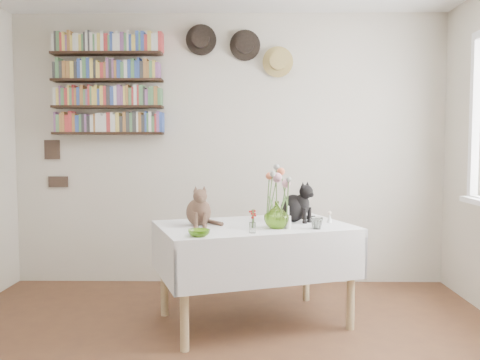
{
  "coord_description": "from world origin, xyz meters",
  "views": [
    {
      "loc": [
        0.17,
        -2.48,
        1.3
      ],
      "look_at": [
        0.12,
        1.05,
        1.05
      ],
      "focal_mm": 38.0,
      "sensor_mm": 36.0,
      "label": 1
    }
  ],
  "objects_px": {
    "dining_table": "(254,249)",
    "flower_vase": "(277,215)",
    "tabby_cat": "(199,205)",
    "black_cat": "(293,201)",
    "bookshelf_unit": "(108,85)"
  },
  "relations": [
    {
      "from": "dining_table",
      "to": "bookshelf_unit",
      "type": "relative_size",
      "value": 1.55
    },
    {
      "from": "black_cat",
      "to": "flower_vase",
      "type": "bearing_deg",
      "value": -165.16
    },
    {
      "from": "black_cat",
      "to": "flower_vase",
      "type": "xyz_separation_m",
      "value": [
        -0.14,
        -0.32,
        -0.06
      ]
    },
    {
      "from": "tabby_cat",
      "to": "bookshelf_unit",
      "type": "distance_m",
      "value": 1.7
    },
    {
      "from": "tabby_cat",
      "to": "dining_table",
      "type": "bearing_deg",
      "value": -7.33
    },
    {
      "from": "dining_table",
      "to": "bookshelf_unit",
      "type": "height_order",
      "value": "bookshelf_unit"
    },
    {
      "from": "dining_table",
      "to": "tabby_cat",
      "type": "xyz_separation_m",
      "value": [
        -0.4,
        -0.03,
        0.33
      ]
    },
    {
      "from": "flower_vase",
      "to": "black_cat",
      "type": "bearing_deg",
      "value": 65.97
    },
    {
      "from": "black_cat",
      "to": "flower_vase",
      "type": "height_order",
      "value": "black_cat"
    },
    {
      "from": "dining_table",
      "to": "black_cat",
      "type": "bearing_deg",
      "value": 29.3
    },
    {
      "from": "black_cat",
      "to": "tabby_cat",
      "type": "bearing_deg",
      "value": 144.58
    },
    {
      "from": "tabby_cat",
      "to": "flower_vase",
      "type": "bearing_deg",
      "value": -24.11
    },
    {
      "from": "tabby_cat",
      "to": "flower_vase",
      "type": "distance_m",
      "value": 0.57
    },
    {
      "from": "tabby_cat",
      "to": "flower_vase",
      "type": "xyz_separation_m",
      "value": [
        0.55,
        -0.12,
        -0.05
      ]
    },
    {
      "from": "dining_table",
      "to": "flower_vase",
      "type": "distance_m",
      "value": 0.35
    }
  ]
}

